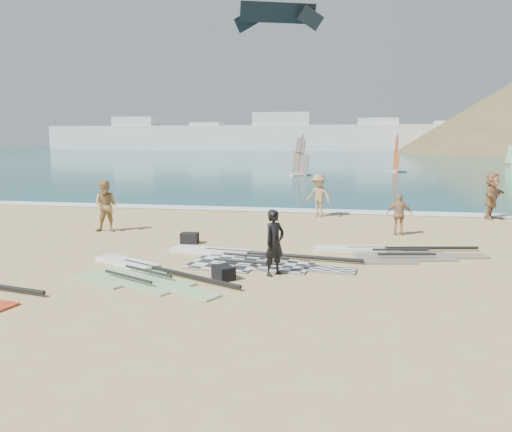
% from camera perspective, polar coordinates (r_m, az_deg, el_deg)
% --- Properties ---
extents(ground, '(300.00, 300.00, 0.00)m').
position_cam_1_polar(ground, '(11.83, 0.57, -7.81)').
color(ground, tan).
rests_on(ground, ground).
extents(sea, '(300.00, 240.00, 0.06)m').
position_cam_1_polar(sea, '(143.22, 9.96, 7.21)').
color(sea, '#0B4352').
rests_on(sea, ground).
extents(surf_line, '(300.00, 1.20, 0.04)m').
position_cam_1_polar(surf_line, '(23.79, 5.78, 0.53)').
color(surf_line, white).
rests_on(surf_line, ground).
extents(far_town, '(160.00, 8.00, 12.00)m').
position_cam_1_polar(far_town, '(162.14, 4.46, 9.06)').
color(far_town, white).
rests_on(far_town, ground).
extents(rig_grey, '(5.73, 2.60, 0.20)m').
position_cam_1_polar(rig_grey, '(14.19, -1.74, -4.80)').
color(rig_grey, black).
rests_on(rig_grey, ground).
extents(rig_green, '(4.63, 3.38, 0.20)m').
position_cam_1_polar(rig_green, '(13.01, -13.23, -6.28)').
color(rig_green, green).
rests_on(rig_green, ground).
extents(rig_orange, '(5.02, 2.42, 0.19)m').
position_cam_1_polar(rig_orange, '(15.31, 14.60, -4.09)').
color(rig_orange, '#ED4D26').
rests_on(rig_orange, ground).
extents(gear_bag_near, '(0.58, 0.44, 0.35)m').
position_cam_1_polar(gear_bag_near, '(16.49, -7.60, -2.52)').
color(gear_bag_near, black).
rests_on(gear_bag_near, ground).
extents(gear_bag_far, '(0.66, 0.67, 0.33)m').
position_cam_1_polar(gear_bag_far, '(12.20, -3.74, -6.50)').
color(gear_bag_far, black).
rests_on(gear_bag_far, ground).
extents(person_wetsuit, '(0.68, 0.72, 1.66)m').
position_cam_1_polar(person_wetsuit, '(12.43, 2.13, -3.07)').
color(person_wetsuit, black).
rests_on(person_wetsuit, ground).
extents(beachgoer_left, '(1.03, 0.86, 1.90)m').
position_cam_1_polar(beachgoer_left, '(19.10, -16.73, 1.07)').
color(beachgoer_left, tan).
rests_on(beachgoer_left, ground).
extents(beachgoer_mid, '(1.41, 1.19, 1.89)m').
position_cam_1_polar(beachgoer_mid, '(22.07, 7.16, 2.34)').
color(beachgoer_mid, '#A28054').
rests_on(beachgoer_mid, ground).
extents(beachgoer_back, '(0.88, 0.38, 1.49)m').
position_cam_1_polar(beachgoer_back, '(18.40, 16.06, 0.18)').
color(beachgoer_back, tan).
rests_on(beachgoer_back, ground).
extents(beachgoer_right, '(1.43, 1.92, 2.01)m').
position_cam_1_polar(beachgoer_right, '(23.56, 25.34, 2.12)').
color(beachgoer_right, '#9F704A').
rests_on(beachgoer_right, ground).
extents(windsurfer_left, '(2.03, 2.01, 3.97)m').
position_cam_1_polar(windsurfer_left, '(47.41, 5.09, 6.03)').
color(windsurfer_left, white).
rests_on(windsurfer_left, ground).
extents(windsurfer_centre, '(2.26, 2.67, 4.01)m').
position_cam_1_polar(windsurfer_centre, '(54.22, 15.71, 6.08)').
color(windsurfer_centre, white).
rests_on(windsurfer_centre, ground).
extents(kitesurf_kite, '(8.99, 3.82, 2.88)m').
position_cam_1_polar(kitesurf_kite, '(55.94, 2.54, 21.99)').
color(kitesurf_kite, black).
rests_on(kitesurf_kite, ground).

